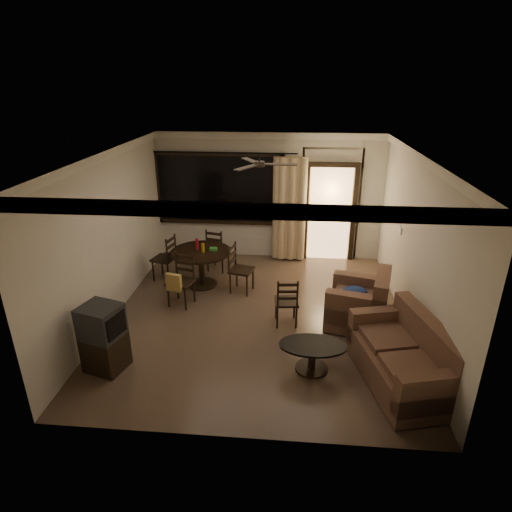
# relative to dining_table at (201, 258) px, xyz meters

# --- Properties ---
(ground) EXTENTS (5.50, 5.50, 0.00)m
(ground) POSITION_rel_dining_table_xyz_m (1.23, -1.12, -0.58)
(ground) COLOR #7F6651
(ground) RESTS_ON ground
(room_shell) EXTENTS (5.50, 6.70, 5.50)m
(room_shell) POSITION_rel_dining_table_xyz_m (1.82, 0.66, 1.25)
(room_shell) COLOR beige
(room_shell) RESTS_ON ground
(dining_table) EXTENTS (1.17, 1.17, 0.95)m
(dining_table) POSITION_rel_dining_table_xyz_m (0.00, 0.00, 0.00)
(dining_table) COLOR black
(dining_table) RESTS_ON ground
(dining_chair_west) EXTENTS (0.51, 0.51, 0.95)m
(dining_chair_west) POSITION_rel_dining_table_xyz_m (-0.81, 0.21, -0.30)
(dining_chair_west) COLOR black
(dining_chair_west) RESTS_ON ground
(dining_chair_east) EXTENTS (0.51, 0.51, 0.95)m
(dining_chair_east) POSITION_rel_dining_table_xyz_m (0.81, -0.21, -0.30)
(dining_chair_east) COLOR black
(dining_chair_east) RESTS_ON ground
(dining_chair_south) EXTENTS (0.51, 0.55, 0.95)m
(dining_chair_south) POSITION_rel_dining_table_xyz_m (-0.22, -0.83, -0.27)
(dining_chair_south) COLOR black
(dining_chair_south) RESTS_ON ground
(dining_chair_north) EXTENTS (0.51, 0.51, 0.95)m
(dining_chair_north) POSITION_rel_dining_table_xyz_m (0.19, 0.76, -0.30)
(dining_chair_north) COLOR black
(dining_chair_north) RESTS_ON ground
(tv_cabinet) EXTENTS (0.63, 0.60, 1.00)m
(tv_cabinet) POSITION_rel_dining_table_xyz_m (-0.82, -2.74, -0.08)
(tv_cabinet) COLOR black
(tv_cabinet) RESTS_ON ground
(sofa) EXTENTS (1.28, 1.87, 0.91)m
(sofa) POSITION_rel_dining_table_xyz_m (3.34, -2.68, -0.22)
(sofa) COLOR #432A1F
(sofa) RESTS_ON ground
(armchair) EXTENTS (1.15, 1.15, 0.95)m
(armchair) POSITION_rel_dining_table_xyz_m (2.94, -1.25, -0.19)
(armchair) COLOR #432A1F
(armchair) RESTS_ON ground
(coffee_table) EXTENTS (0.95, 0.57, 0.42)m
(coffee_table) POSITION_rel_dining_table_xyz_m (2.10, -2.52, -0.30)
(coffee_table) COLOR black
(coffee_table) RESTS_ON ground
(side_chair) EXTENTS (0.43, 0.43, 0.88)m
(side_chair) POSITION_rel_dining_table_xyz_m (1.70, -1.32, -0.32)
(side_chair) COLOR black
(side_chair) RESTS_ON ground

